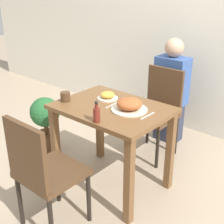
{
  "coord_description": "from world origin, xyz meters",
  "views": [
    {
      "loc": [
        1.54,
        -1.8,
        1.74
      ],
      "look_at": [
        0.0,
        0.0,
        0.72
      ],
      "focal_mm": 50.0,
      "sensor_mm": 36.0,
      "label": 1
    }
  ],
  "objects_px": {
    "chair_near": "(43,170)",
    "potted_plant_left": "(46,123)",
    "chair_far": "(158,107)",
    "person_figure": "(171,92)",
    "food_plate": "(129,105)",
    "sauce_bottle": "(97,114)",
    "drink_cup": "(65,97)",
    "side_plate": "(108,96)"
  },
  "relations": [
    {
      "from": "potted_plant_left",
      "to": "person_figure",
      "type": "height_order",
      "value": "person_figure"
    },
    {
      "from": "chair_far",
      "to": "food_plate",
      "type": "height_order",
      "value": "chair_far"
    },
    {
      "from": "side_plate",
      "to": "drink_cup",
      "type": "bearing_deg",
      "value": -131.61
    },
    {
      "from": "chair_far",
      "to": "person_figure",
      "type": "relative_size",
      "value": 0.78
    },
    {
      "from": "side_plate",
      "to": "person_figure",
      "type": "relative_size",
      "value": 0.15
    },
    {
      "from": "chair_near",
      "to": "food_plate",
      "type": "height_order",
      "value": "chair_near"
    },
    {
      "from": "chair_near",
      "to": "person_figure",
      "type": "bearing_deg",
      "value": -88.03
    },
    {
      "from": "drink_cup",
      "to": "side_plate",
      "type": "bearing_deg",
      "value": 48.39
    },
    {
      "from": "chair_far",
      "to": "potted_plant_left",
      "type": "height_order",
      "value": "chair_far"
    },
    {
      "from": "sauce_bottle",
      "to": "person_figure",
      "type": "xyz_separation_m",
      "value": [
        -0.18,
        1.39,
        -0.25
      ]
    },
    {
      "from": "chair_far",
      "to": "drink_cup",
      "type": "relative_size",
      "value": 10.94
    },
    {
      "from": "chair_far",
      "to": "potted_plant_left",
      "type": "bearing_deg",
      "value": -138.79
    },
    {
      "from": "sauce_bottle",
      "to": "potted_plant_left",
      "type": "height_order",
      "value": "sauce_bottle"
    },
    {
      "from": "chair_near",
      "to": "person_figure",
      "type": "distance_m",
      "value": 1.82
    },
    {
      "from": "drink_cup",
      "to": "sauce_bottle",
      "type": "distance_m",
      "value": 0.51
    },
    {
      "from": "chair_far",
      "to": "side_plate",
      "type": "height_order",
      "value": "chair_far"
    },
    {
      "from": "chair_far",
      "to": "person_figure",
      "type": "xyz_separation_m",
      "value": [
        -0.06,
        0.34,
        0.06
      ]
    },
    {
      "from": "drink_cup",
      "to": "person_figure",
      "type": "height_order",
      "value": "person_figure"
    },
    {
      "from": "food_plate",
      "to": "sauce_bottle",
      "type": "bearing_deg",
      "value": -98.34
    },
    {
      "from": "drink_cup",
      "to": "sauce_bottle",
      "type": "bearing_deg",
      "value": -15.39
    },
    {
      "from": "chair_near",
      "to": "sauce_bottle",
      "type": "xyz_separation_m",
      "value": [
        0.12,
        0.43,
        0.31
      ]
    },
    {
      "from": "potted_plant_left",
      "to": "person_figure",
      "type": "xyz_separation_m",
      "value": [
        0.82,
        1.11,
        0.24
      ]
    },
    {
      "from": "sauce_bottle",
      "to": "potted_plant_left",
      "type": "bearing_deg",
      "value": 164.24
    },
    {
      "from": "sauce_bottle",
      "to": "person_figure",
      "type": "height_order",
      "value": "person_figure"
    },
    {
      "from": "chair_far",
      "to": "drink_cup",
      "type": "xyz_separation_m",
      "value": [
        -0.37,
        -0.91,
        0.29
      ]
    },
    {
      "from": "food_plate",
      "to": "chair_near",
      "type": "bearing_deg",
      "value": -102.49
    },
    {
      "from": "chair_far",
      "to": "sauce_bottle",
      "type": "xyz_separation_m",
      "value": [
        0.13,
        -1.05,
        0.31
      ]
    },
    {
      "from": "chair_near",
      "to": "person_figure",
      "type": "height_order",
      "value": "person_figure"
    },
    {
      "from": "chair_far",
      "to": "sauce_bottle",
      "type": "distance_m",
      "value": 1.1
    },
    {
      "from": "food_plate",
      "to": "sauce_bottle",
      "type": "relative_size",
      "value": 1.76
    },
    {
      "from": "chair_near",
      "to": "potted_plant_left",
      "type": "bearing_deg",
      "value": -38.95
    },
    {
      "from": "drink_cup",
      "to": "person_figure",
      "type": "distance_m",
      "value": 1.31
    },
    {
      "from": "drink_cup",
      "to": "potted_plant_left",
      "type": "height_order",
      "value": "drink_cup"
    },
    {
      "from": "food_plate",
      "to": "sauce_bottle",
      "type": "distance_m",
      "value": 0.33
    },
    {
      "from": "food_plate",
      "to": "potted_plant_left",
      "type": "xyz_separation_m",
      "value": [
        -1.05,
        -0.05,
        -0.46
      ]
    },
    {
      "from": "chair_far",
      "to": "drink_cup",
      "type": "bearing_deg",
      "value": -111.89
    },
    {
      "from": "sauce_bottle",
      "to": "chair_near",
      "type": "bearing_deg",
      "value": -105.59
    },
    {
      "from": "drink_cup",
      "to": "person_figure",
      "type": "bearing_deg",
      "value": 76.11
    },
    {
      "from": "chair_near",
      "to": "side_plate",
      "type": "bearing_deg",
      "value": -81.07
    },
    {
      "from": "drink_cup",
      "to": "sauce_bottle",
      "type": "relative_size",
      "value": 0.5
    },
    {
      "from": "side_plate",
      "to": "potted_plant_left",
      "type": "distance_m",
      "value": 0.88
    },
    {
      "from": "chair_near",
      "to": "side_plate",
      "type": "relative_size",
      "value": 5.08
    }
  ]
}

